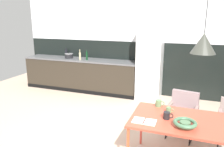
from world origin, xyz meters
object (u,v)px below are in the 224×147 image
at_px(fruit_bowl, 185,123).
at_px(mug_short_terracotta, 169,110).
at_px(armchair_far_side, 183,109).
at_px(refrigerator_column, 150,62).
at_px(bottle_wine_green, 87,56).
at_px(mug_dark_espresso, 167,116).
at_px(mug_wide_latte, 159,103).
at_px(pendant_lamp_over_table_near, 203,43).
at_px(dining_table, 195,125).
at_px(bottle_oil_tall, 66,53).
at_px(open_book, 144,121).
at_px(cooking_pot, 69,56).
at_px(bottle_spice_small, 80,56).

xyz_separation_m(fruit_bowl, mug_short_terracotta, (-0.23, 0.37, -0.01)).
bearing_deg(armchair_far_side, refrigerator_column, -51.12).
bearing_deg(bottle_wine_green, mug_dark_espresso, -46.51).
distance_m(refrigerator_column, mug_wide_latte, 2.36).
bearing_deg(bottle_wine_green, pendant_lamp_over_table_near, -42.31).
xyz_separation_m(dining_table, mug_dark_espresso, (-0.36, -0.05, 0.09)).
distance_m(dining_table, bottle_wine_green, 3.85).
bearing_deg(mug_short_terracotta, mug_wide_latte, 132.49).
bearing_deg(mug_short_terracotta, refrigerator_column, 106.69).
height_order(fruit_bowl, bottle_oil_tall, bottle_oil_tall).
height_order(open_book, mug_short_terracotta, mug_short_terracotta).
xyz_separation_m(mug_wide_latte, cooking_pot, (-2.91, 2.26, 0.21)).
bearing_deg(dining_table, bottle_oil_tall, 142.25).
relative_size(bottle_wine_green, pendant_lamp_over_table_near, 0.23).
xyz_separation_m(dining_table, bottle_spice_small, (-3.05, 2.55, 0.34)).
distance_m(armchair_far_side, mug_wide_latte, 0.73).
bearing_deg(refrigerator_column, fruit_bowl, -71.04).
bearing_deg(mug_short_terracotta, cooking_pot, 141.52).
xyz_separation_m(armchair_far_side, mug_dark_espresso, (-0.18, -0.97, 0.27)).
xyz_separation_m(refrigerator_column, mug_short_terracotta, (0.74, -2.47, -0.20)).
relative_size(mug_wide_latte, pendant_lamp_over_table_near, 0.12).
distance_m(refrigerator_column, mug_dark_espresso, 2.78).
bearing_deg(open_book, mug_dark_espresso, 34.22).
bearing_deg(mug_short_terracotta, mug_dark_espresso, -91.35).
height_order(fruit_bowl, bottle_wine_green, bottle_wine_green).
height_order(open_book, bottle_spice_small, bottle_spice_small).
distance_m(bottle_wine_green, pendant_lamp_over_table_near, 3.92).
relative_size(cooking_pot, bottle_wine_green, 0.89).
xyz_separation_m(refrigerator_column, mug_wide_latte, (0.57, -2.28, -0.19)).
distance_m(mug_short_terracotta, bottle_spice_small, 3.61).
height_order(refrigerator_column, armchair_far_side, refrigerator_column).
bearing_deg(fruit_bowl, pendant_lamp_over_table_near, 56.09).
distance_m(mug_dark_espresso, mug_short_terracotta, 0.21).
height_order(mug_wide_latte, mug_short_terracotta, mug_wide_latte).
height_order(fruit_bowl, mug_wide_latte, mug_wide_latte).
relative_size(dining_table, mug_dark_espresso, 12.62).
distance_m(mug_wide_latte, bottle_wine_green, 3.22).
xyz_separation_m(mug_short_terracotta, bottle_oil_tall, (-3.32, 2.69, 0.26)).
xyz_separation_m(mug_wide_latte, pendant_lamp_over_table_near, (0.53, -0.37, 0.97)).
bearing_deg(mug_dark_espresso, bottle_wine_green, 133.49).
distance_m(mug_wide_latte, bottle_spice_small, 3.35).
distance_m(bottle_oil_tall, pendant_lamp_over_table_near, 4.72).
height_order(fruit_bowl, cooking_pot, cooking_pot).
bearing_deg(mug_wide_latte, mug_short_terracotta, -47.51).
bearing_deg(bottle_oil_tall, armchair_far_side, -28.85).
height_order(fruit_bowl, mug_short_terracotta, same).
bearing_deg(dining_table, cooking_pot, 142.85).
xyz_separation_m(fruit_bowl, bottle_oil_tall, (-3.55, 3.05, 0.25)).
distance_m(dining_table, bottle_oil_tall, 4.66).
bearing_deg(armchair_far_side, pendant_lamp_over_table_near, 111.43).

